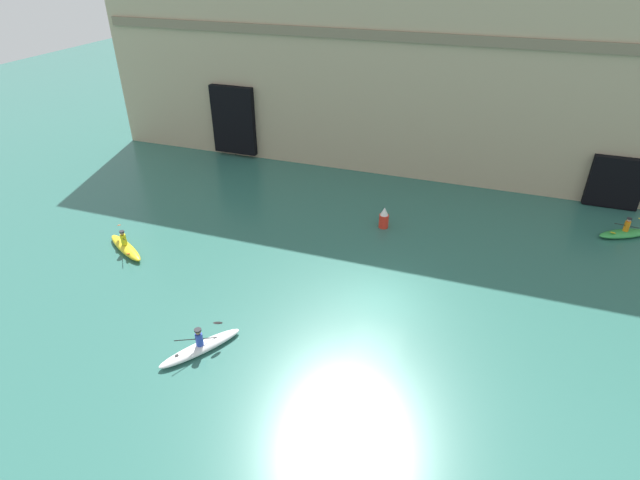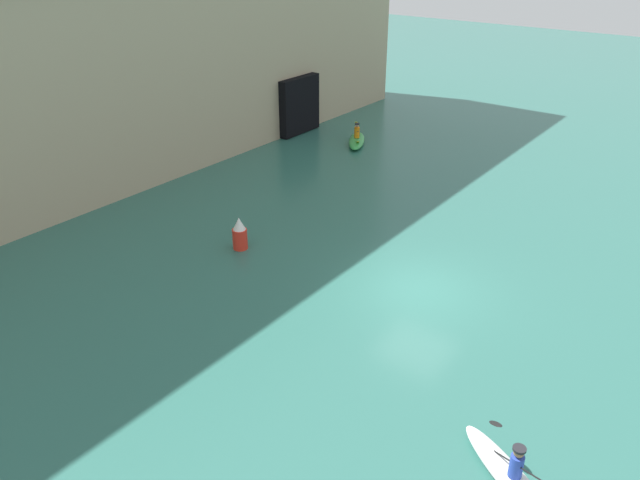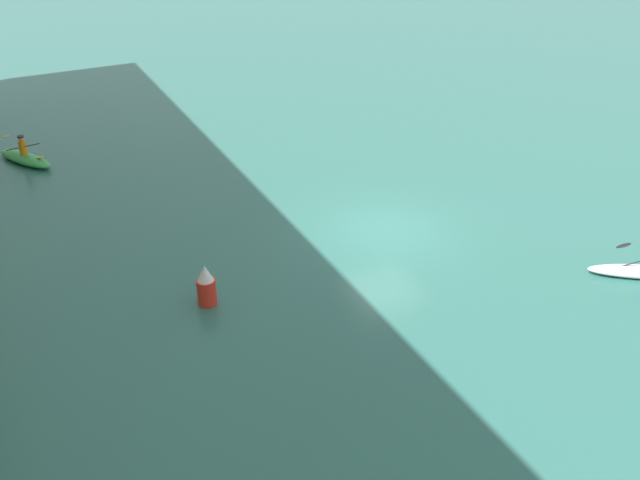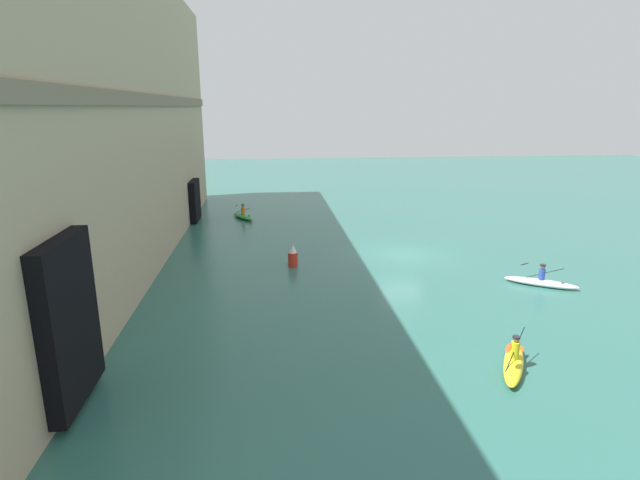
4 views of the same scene
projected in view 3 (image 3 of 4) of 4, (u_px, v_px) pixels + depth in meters
ground_plane at (386, 230)px, 24.26m from camera, size 120.00×120.00×0.00m
kayak_green at (25, 158)px, 29.11m from camera, size 3.05×2.22×1.17m
marker_buoy at (206, 286)px, 20.20m from camera, size 0.56×0.56×1.27m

